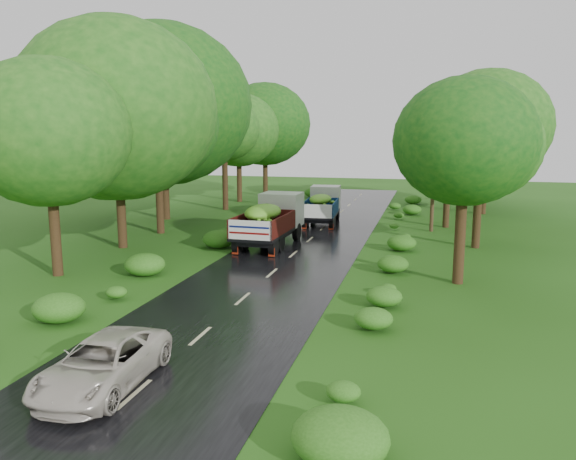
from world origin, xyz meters
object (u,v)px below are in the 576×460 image
(truck_far, at_px, (323,204))
(utility_pole, at_px, (434,161))
(truck_near, at_px, (271,218))
(car, at_px, (103,364))

(truck_far, xyz_separation_m, utility_pole, (7.20, -1.30, 3.03))
(truck_near, relative_size, truck_far, 1.11)
(car, bearing_deg, utility_pole, 70.78)
(truck_near, relative_size, car, 1.52)
(car, xyz_separation_m, utility_pole, (7.73, 24.47, 3.78))
(truck_far, bearing_deg, car, -95.14)
(truck_near, height_order, truck_far, truck_near)
(truck_far, relative_size, utility_pole, 0.69)
(truck_far, bearing_deg, truck_near, -103.55)
(car, relative_size, utility_pole, 0.50)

